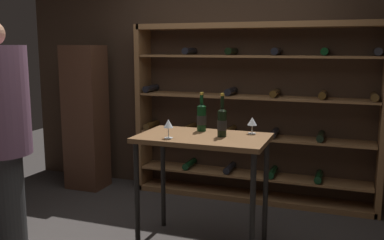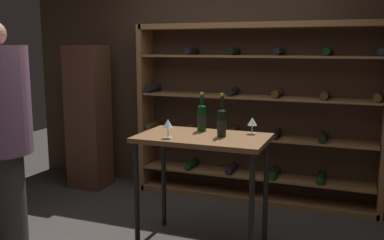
# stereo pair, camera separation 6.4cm
# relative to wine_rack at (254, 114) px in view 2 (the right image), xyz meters

# --- Properties ---
(back_wall) EXTENTS (5.11, 0.10, 2.72)m
(back_wall) POSITION_rel_wine_rack_xyz_m (-0.39, 0.21, 0.39)
(back_wall) COLOR #3D2B1E
(back_wall) RESTS_ON ground
(wine_rack) EXTENTS (2.69, 0.32, 1.95)m
(wine_rack) POSITION_rel_wine_rack_xyz_m (0.00, 0.00, 0.00)
(wine_rack) COLOR brown
(wine_rack) RESTS_ON ground
(tasting_table) EXTENTS (1.07, 0.63, 0.97)m
(tasting_table) POSITION_rel_wine_rack_xyz_m (-0.14, -1.27, -0.12)
(tasting_table) COLOR brown
(tasting_table) RESTS_ON ground
(person_guest_khaki) EXTENTS (0.52, 0.51, 1.90)m
(person_guest_khaki) POSITION_rel_wine_rack_xyz_m (-1.71, -1.87, 0.07)
(person_guest_khaki) COLOR #313131
(person_guest_khaki) RESTS_ON ground
(display_cabinet) EXTENTS (0.44, 0.36, 1.71)m
(display_cabinet) POSITION_rel_wine_rack_xyz_m (-1.97, -0.24, -0.11)
(display_cabinet) COLOR #4C2D1E
(display_cabinet) RESTS_ON ground
(wine_bottle_red_label) EXTENTS (0.08, 0.08, 0.36)m
(wine_bottle_red_label) POSITION_rel_wine_rack_xyz_m (0.01, -1.25, 0.12)
(wine_bottle_red_label) COLOR black
(wine_bottle_red_label) RESTS_ON tasting_table
(wine_bottle_green_slim) EXTENTS (0.08, 0.08, 0.34)m
(wine_bottle_green_slim) POSITION_rel_wine_rack_xyz_m (-0.22, -1.08, 0.12)
(wine_bottle_green_slim) COLOR black
(wine_bottle_green_slim) RESTS_ON tasting_table
(wine_glass_stemmed_center) EXTENTS (0.08, 0.08, 0.14)m
(wine_glass_stemmed_center) POSITION_rel_wine_rack_xyz_m (0.22, -1.05, 0.10)
(wine_glass_stemmed_center) COLOR silver
(wine_glass_stemmed_center) RESTS_ON tasting_table
(wine_glass_stemmed_left) EXTENTS (0.08, 0.08, 0.15)m
(wine_glass_stemmed_left) POSITION_rel_wine_rack_xyz_m (-0.37, -1.46, 0.11)
(wine_glass_stemmed_left) COLOR silver
(wine_glass_stemmed_left) RESTS_ON tasting_table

